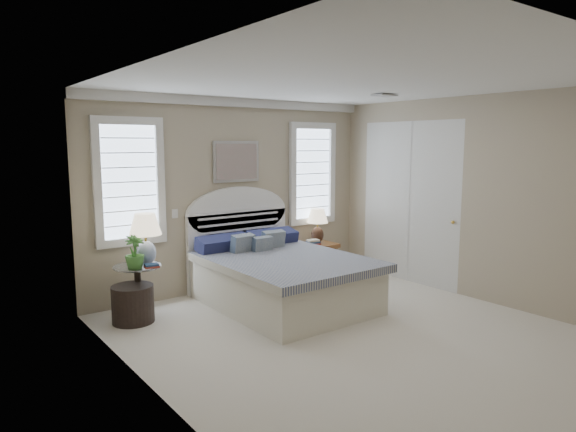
# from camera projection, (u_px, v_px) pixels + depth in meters

# --- Properties ---
(floor) EXTENTS (4.50, 5.00, 0.01)m
(floor) POSITION_uv_depth(u_px,v_px,m) (357.00, 336.00, 5.56)
(floor) COLOR beige
(floor) RESTS_ON ground
(ceiling) EXTENTS (4.50, 5.00, 0.01)m
(ceiling) POSITION_uv_depth(u_px,v_px,m) (362.00, 81.00, 5.18)
(ceiling) COLOR white
(ceiling) RESTS_ON wall_back
(wall_back) EXTENTS (4.50, 0.02, 2.70)m
(wall_back) POSITION_uv_depth(u_px,v_px,m) (236.00, 194.00, 7.35)
(wall_back) COLOR tan
(wall_back) RESTS_ON floor
(wall_left) EXTENTS (0.02, 5.00, 2.70)m
(wall_left) POSITION_uv_depth(u_px,v_px,m) (155.00, 236.00, 4.04)
(wall_left) COLOR tan
(wall_left) RESTS_ON floor
(wall_right) EXTENTS (0.02, 5.00, 2.70)m
(wall_right) POSITION_uv_depth(u_px,v_px,m) (482.00, 199.00, 6.71)
(wall_right) COLOR tan
(wall_right) RESTS_ON floor
(crown_molding) EXTENTS (4.50, 0.08, 0.12)m
(crown_molding) POSITION_uv_depth(u_px,v_px,m) (236.00, 102.00, 7.14)
(crown_molding) COLOR silver
(crown_molding) RESTS_ON wall_back
(hvac_vent) EXTENTS (0.30, 0.20, 0.02)m
(hvac_vent) POSITION_uv_depth(u_px,v_px,m) (384.00, 95.00, 6.53)
(hvac_vent) COLOR #B2B2B2
(hvac_vent) RESTS_ON ceiling
(switch_plate) EXTENTS (0.08, 0.01, 0.12)m
(switch_plate) POSITION_uv_depth(u_px,v_px,m) (175.00, 214.00, 6.80)
(switch_plate) COLOR silver
(switch_plate) RESTS_ON wall_back
(window_left) EXTENTS (0.90, 0.06, 1.60)m
(window_left) POSITION_uv_depth(u_px,v_px,m) (129.00, 182.00, 6.38)
(window_left) COLOR silver
(window_left) RESTS_ON wall_back
(window_right) EXTENTS (0.90, 0.06, 1.60)m
(window_right) POSITION_uv_depth(u_px,v_px,m) (312.00, 174.00, 8.13)
(window_right) COLOR silver
(window_right) RESTS_ON wall_back
(painting) EXTENTS (0.74, 0.04, 0.58)m
(painting) POSITION_uv_depth(u_px,v_px,m) (237.00, 162.00, 7.26)
(painting) COLOR silver
(painting) RESTS_ON wall_back
(closet_door) EXTENTS (0.02, 1.80, 2.40)m
(closet_door) POSITION_uv_depth(u_px,v_px,m) (409.00, 202.00, 7.67)
(closet_door) COLOR silver
(closet_door) RESTS_ON floor
(bed) EXTENTS (1.72, 2.28, 1.47)m
(bed) POSITION_uv_depth(u_px,v_px,m) (278.00, 274.00, 6.66)
(bed) COLOR silver
(bed) RESTS_ON floor
(side_table_left) EXTENTS (0.56, 0.56, 0.63)m
(side_table_left) POSITION_uv_depth(u_px,v_px,m) (138.00, 285.00, 6.15)
(side_table_left) COLOR black
(side_table_left) RESTS_ON floor
(nightstand_right) EXTENTS (0.50, 0.40, 0.53)m
(nightstand_right) POSITION_uv_depth(u_px,v_px,m) (320.00, 253.00, 7.98)
(nightstand_right) COLOR brown
(nightstand_right) RESTS_ON floor
(floor_pot) EXTENTS (0.61, 0.61, 0.44)m
(floor_pot) POSITION_uv_depth(u_px,v_px,m) (133.00, 304.00, 5.97)
(floor_pot) COLOR black
(floor_pot) RESTS_ON floor
(lamp_left) EXTENTS (0.46, 0.46, 0.62)m
(lamp_left) POSITION_uv_depth(u_px,v_px,m) (145.00, 233.00, 6.13)
(lamp_left) COLOR silver
(lamp_left) RESTS_ON side_table_left
(lamp_right) EXTENTS (0.37, 0.37, 0.54)m
(lamp_right) POSITION_uv_depth(u_px,v_px,m) (317.00, 222.00, 8.05)
(lamp_right) COLOR black
(lamp_right) RESTS_ON nightstand_right
(potted_plant) EXTENTS (0.22, 0.22, 0.40)m
(potted_plant) POSITION_uv_depth(u_px,v_px,m) (135.00, 252.00, 5.92)
(potted_plant) COLOR #2F7731
(potted_plant) RESTS_ON side_table_left
(books_left) EXTENTS (0.18, 0.15, 0.04)m
(books_left) POSITION_uv_depth(u_px,v_px,m) (152.00, 266.00, 6.01)
(books_left) COLOR #A63729
(books_left) RESTS_ON side_table_left
(books_right) EXTENTS (0.22, 0.17, 0.08)m
(books_right) POSITION_uv_depth(u_px,v_px,m) (313.00, 242.00, 7.88)
(books_right) COLOR #A63729
(books_right) RESTS_ON nightstand_right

